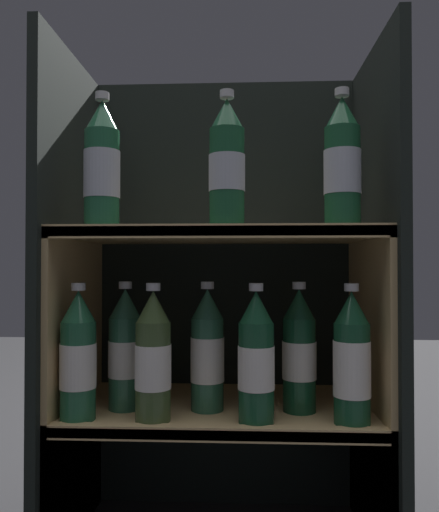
{
  "coord_description": "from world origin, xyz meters",
  "views": [
    {
      "loc": [
        0.05,
        -0.87,
        0.57
      ],
      "look_at": [
        0.0,
        0.12,
        0.59
      ],
      "focal_mm": 35.0,
      "sensor_mm": 36.0,
      "label": 1
    }
  ],
  "objects_px": {
    "bottle_lower_front_3": "(352,361)",
    "bottle_lower_back_0": "(125,351)",
    "bottle_upper_front_0": "(102,167)",
    "bottle_lower_back_1": "(207,352)",
    "bottle_lower_front_2": "(256,360)",
    "bottle_lower_front_1": "(153,359)",
    "bottle_upper_front_2": "(342,165)",
    "bottle_lower_front_0": "(78,358)",
    "bottle_lower_back_2": "(299,353)",
    "bottle_upper_front_1": "(227,166)"
  },
  "relations": [
    {
      "from": "bottle_lower_back_0",
      "to": "bottle_lower_back_2",
      "type": "xyz_separation_m",
      "value": [
        0.35,
        -0.0,
        -0.0
      ]
    },
    {
      "from": "bottle_upper_front_1",
      "to": "bottle_lower_front_2",
      "type": "bearing_deg",
      "value": -0.0
    },
    {
      "from": "bottle_lower_front_3",
      "to": "bottle_lower_back_0",
      "type": "xyz_separation_m",
      "value": [
        -0.43,
        0.08,
        0.0
      ]
    },
    {
      "from": "bottle_upper_front_0",
      "to": "bottle_lower_back_1",
      "type": "xyz_separation_m",
      "value": [
        0.19,
        0.08,
        -0.36
      ]
    },
    {
      "from": "bottle_upper_front_1",
      "to": "bottle_lower_back_0",
      "type": "xyz_separation_m",
      "value": [
        -0.21,
        0.08,
        -0.36
      ]
    },
    {
      "from": "bottle_upper_front_2",
      "to": "bottle_lower_front_2",
      "type": "relative_size",
      "value": 1.0
    },
    {
      "from": "bottle_lower_front_2",
      "to": "bottle_lower_back_2",
      "type": "height_order",
      "value": "same"
    },
    {
      "from": "bottle_lower_front_0",
      "to": "bottle_lower_front_3",
      "type": "height_order",
      "value": "same"
    },
    {
      "from": "bottle_lower_front_3",
      "to": "bottle_lower_back_2",
      "type": "bearing_deg",
      "value": 138.97
    },
    {
      "from": "bottle_lower_front_0",
      "to": "bottle_lower_back_2",
      "type": "height_order",
      "value": "same"
    },
    {
      "from": "bottle_lower_front_1",
      "to": "bottle_lower_back_1",
      "type": "height_order",
      "value": "same"
    },
    {
      "from": "bottle_lower_front_2",
      "to": "bottle_lower_back_0",
      "type": "bearing_deg",
      "value": 163.88
    },
    {
      "from": "bottle_upper_front_0",
      "to": "bottle_lower_front_0",
      "type": "distance_m",
      "value": 0.36
    },
    {
      "from": "bottle_upper_front_2",
      "to": "bottle_upper_front_1",
      "type": "bearing_deg",
      "value": 180.0
    },
    {
      "from": "bottle_upper_front_0",
      "to": "bottle_lower_front_1",
      "type": "bearing_deg",
      "value": 0.0
    },
    {
      "from": "bottle_lower_front_0",
      "to": "bottle_lower_back_1",
      "type": "relative_size",
      "value": 1.0
    },
    {
      "from": "bottle_lower_back_0",
      "to": "bottle_lower_back_1",
      "type": "height_order",
      "value": "same"
    },
    {
      "from": "bottle_lower_front_1",
      "to": "bottle_lower_back_1",
      "type": "xyz_separation_m",
      "value": [
        0.09,
        0.08,
        -0.0
      ]
    },
    {
      "from": "bottle_lower_front_3",
      "to": "bottle_lower_back_0",
      "type": "distance_m",
      "value": 0.44
    },
    {
      "from": "bottle_upper_front_0",
      "to": "bottle_lower_back_0",
      "type": "xyz_separation_m",
      "value": [
        0.03,
        0.08,
        -0.35
      ]
    },
    {
      "from": "bottle_upper_front_0",
      "to": "bottle_lower_front_0",
      "type": "xyz_separation_m",
      "value": [
        -0.04,
        0.0,
        -0.36
      ]
    },
    {
      "from": "bottle_upper_front_0",
      "to": "bottle_lower_back_0",
      "type": "relative_size",
      "value": 1.0
    },
    {
      "from": "bottle_lower_front_0",
      "to": "bottle_upper_front_1",
      "type": "bearing_deg",
      "value": 0.0
    },
    {
      "from": "bottle_upper_front_0",
      "to": "bottle_lower_back_2",
      "type": "distance_m",
      "value": 0.52
    },
    {
      "from": "bottle_upper_front_2",
      "to": "bottle_lower_back_1",
      "type": "xyz_separation_m",
      "value": [
        -0.25,
        0.08,
        -0.36
      ]
    },
    {
      "from": "bottle_lower_back_0",
      "to": "bottle_lower_front_3",
      "type": "bearing_deg",
      "value": -9.85
    },
    {
      "from": "bottle_upper_front_1",
      "to": "bottle_lower_front_3",
      "type": "distance_m",
      "value": 0.42
    },
    {
      "from": "bottle_lower_front_0",
      "to": "bottle_lower_front_1",
      "type": "relative_size",
      "value": 1.0
    },
    {
      "from": "bottle_lower_front_1",
      "to": "bottle_lower_back_0",
      "type": "xyz_separation_m",
      "value": [
        -0.07,
        0.08,
        0.0
      ]
    },
    {
      "from": "bottle_lower_front_1",
      "to": "bottle_lower_front_3",
      "type": "xyz_separation_m",
      "value": [
        0.36,
        0.0,
        -0.0
      ]
    },
    {
      "from": "bottle_upper_front_1",
      "to": "bottle_lower_front_3",
      "type": "xyz_separation_m",
      "value": [
        0.23,
        0.0,
        -0.36
      ]
    },
    {
      "from": "bottle_upper_front_2",
      "to": "bottle_lower_back_0",
      "type": "distance_m",
      "value": 0.55
    },
    {
      "from": "bottle_lower_back_0",
      "to": "bottle_upper_front_2",
      "type": "bearing_deg",
      "value": -10.21
    },
    {
      "from": "bottle_lower_back_2",
      "to": "bottle_lower_front_0",
      "type": "bearing_deg",
      "value": -169.78
    },
    {
      "from": "bottle_upper_front_2",
      "to": "bottle_lower_front_0",
      "type": "relative_size",
      "value": 1.0
    },
    {
      "from": "bottle_lower_back_1",
      "to": "bottle_lower_back_2",
      "type": "relative_size",
      "value": 1.0
    },
    {
      "from": "bottle_upper_front_1",
      "to": "bottle_lower_front_0",
      "type": "distance_m",
      "value": 0.45
    },
    {
      "from": "bottle_lower_front_2",
      "to": "bottle_lower_front_3",
      "type": "height_order",
      "value": "same"
    },
    {
      "from": "bottle_lower_front_3",
      "to": "bottle_lower_back_0",
      "type": "bearing_deg",
      "value": 170.15
    },
    {
      "from": "bottle_lower_front_2",
      "to": "bottle_lower_front_1",
      "type": "bearing_deg",
      "value": 180.0
    },
    {
      "from": "bottle_lower_front_1",
      "to": "bottle_lower_back_0",
      "type": "height_order",
      "value": "same"
    },
    {
      "from": "bottle_lower_front_1",
      "to": "bottle_lower_back_1",
      "type": "relative_size",
      "value": 1.0
    },
    {
      "from": "bottle_upper_front_0",
      "to": "bottle_upper_front_2",
      "type": "distance_m",
      "value": 0.44
    },
    {
      "from": "bottle_upper_front_2",
      "to": "bottle_lower_back_0",
      "type": "xyz_separation_m",
      "value": [
        -0.42,
        0.08,
        -0.35
      ]
    },
    {
      "from": "bottle_upper_front_2",
      "to": "bottle_lower_front_1",
      "type": "bearing_deg",
      "value": 180.0
    },
    {
      "from": "bottle_upper_front_1",
      "to": "bottle_lower_back_1",
      "type": "xyz_separation_m",
      "value": [
        -0.04,
        0.08,
        -0.36
      ]
    },
    {
      "from": "bottle_lower_front_3",
      "to": "bottle_lower_back_1",
      "type": "xyz_separation_m",
      "value": [
        -0.27,
        0.08,
        0.0
      ]
    },
    {
      "from": "bottle_upper_front_1",
      "to": "bottle_lower_back_1",
      "type": "relative_size",
      "value": 1.0
    },
    {
      "from": "bottle_lower_front_0",
      "to": "bottle_lower_front_2",
      "type": "xyz_separation_m",
      "value": [
        0.33,
        -0.0,
        0.0
      ]
    },
    {
      "from": "bottle_lower_front_2",
      "to": "bottle_lower_front_3",
      "type": "xyz_separation_m",
      "value": [
        0.17,
        0.0,
        -0.0
      ]
    }
  ]
}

